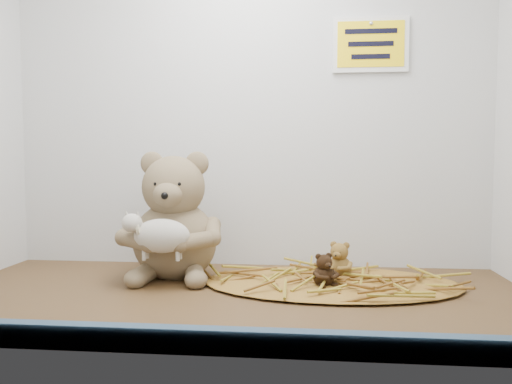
# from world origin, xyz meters

# --- Properties ---
(alcove_shell) EXTENTS (1.20, 0.60, 0.90)m
(alcove_shell) POSITION_xyz_m (0.00, 0.09, 0.45)
(alcove_shell) COLOR #483019
(alcove_shell) RESTS_ON ground
(front_rail) EXTENTS (1.19, 0.02, 0.04)m
(front_rail) POSITION_xyz_m (0.00, -0.29, 0.02)
(front_rail) COLOR #334962
(front_rail) RESTS_ON shelf_floor
(straw_bed) EXTENTS (0.55, 0.32, 0.01)m
(straw_bed) POSITION_xyz_m (0.20, 0.11, 0.01)
(straw_bed) COLOR brown
(straw_bed) RESTS_ON shelf_floor
(main_teddy) EXTENTS (0.25, 0.26, 0.29)m
(main_teddy) POSITION_xyz_m (-0.15, 0.15, 0.14)
(main_teddy) COLOR #877153
(main_teddy) RESTS_ON shelf_floor
(toy_lamb) EXTENTS (0.16, 0.09, 0.10)m
(toy_lamb) POSITION_xyz_m (-0.15, 0.05, 0.11)
(toy_lamb) COLOR beige
(toy_lamb) RESTS_ON main_teddy
(mini_teddy_tan) EXTENTS (0.09, 0.09, 0.08)m
(mini_teddy_tan) POSITION_xyz_m (0.22, 0.14, 0.05)
(mini_teddy_tan) COLOR brown
(mini_teddy_tan) RESTS_ON straw_bed
(mini_teddy_brown) EXTENTS (0.08, 0.08, 0.07)m
(mini_teddy_brown) POSITION_xyz_m (0.18, 0.07, 0.04)
(mini_teddy_brown) COLOR black
(mini_teddy_brown) RESTS_ON straw_bed
(wall_sign) EXTENTS (0.16, 0.01, 0.11)m
(wall_sign) POSITION_xyz_m (0.30, 0.29, 0.55)
(wall_sign) COLOR yellow
(wall_sign) RESTS_ON back_wall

